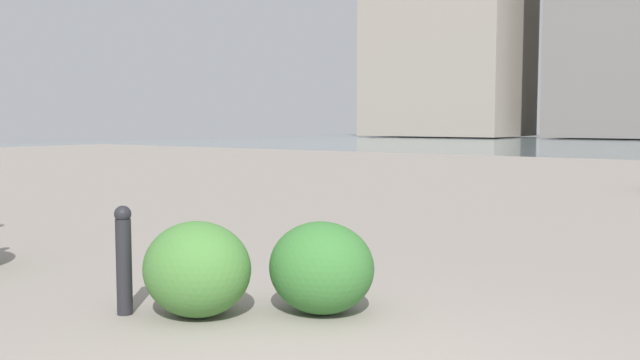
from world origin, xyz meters
name	(u,v)px	position (x,y,z in m)	size (l,w,h in m)	color
building_annex	(449,24)	(29.09, -63.85, 11.46)	(14.83, 11.87, 22.91)	#9E9384
bollard_near	(124,258)	(2.39, -0.63, 0.44)	(0.13, 0.13, 0.85)	#232328
shrub_round	(197,269)	(1.89, -0.92, 0.37)	(0.86, 0.77, 0.73)	#477F38
shrub_tall	(321,268)	(1.17, -1.54, 0.36)	(0.84, 0.76, 0.72)	#387533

